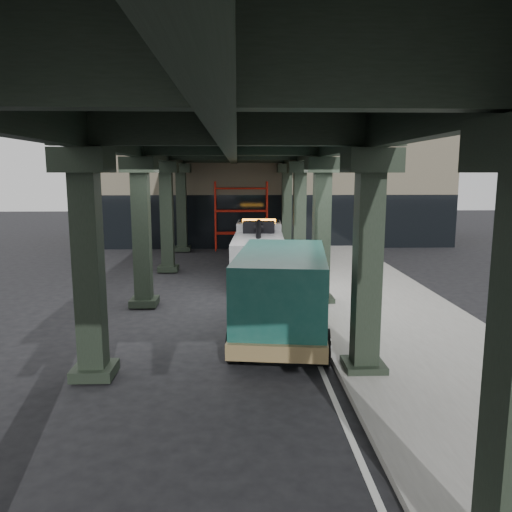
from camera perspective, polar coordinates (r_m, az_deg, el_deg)
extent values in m
plane|color=black|center=(15.25, -1.22, -7.66)|extent=(90.00, 90.00, 0.00)
cube|color=gray|center=(17.79, 13.38, -5.16)|extent=(5.00, 40.00, 0.15)
cube|color=silver|center=(17.27, 4.34, -5.60)|extent=(0.12, 38.00, 0.01)
cube|color=black|center=(11.12, 12.60, -1.09)|extent=(0.55, 0.55, 5.00)
cube|color=black|center=(10.94, 13.03, 10.58)|extent=(1.10, 1.10, 0.50)
cube|color=black|center=(11.76, 12.18, -12.27)|extent=(0.90, 0.90, 0.24)
cube|color=black|center=(16.93, 7.48, 2.64)|extent=(0.55, 0.55, 5.00)
cube|color=black|center=(16.81, 7.65, 10.28)|extent=(1.10, 1.10, 0.50)
cube|color=black|center=(17.35, 7.32, -4.99)|extent=(0.90, 0.90, 0.24)
cube|color=black|center=(22.83, 4.99, 4.44)|extent=(0.55, 0.55, 5.00)
cube|color=black|center=(22.75, 5.07, 10.10)|extent=(1.10, 1.10, 0.50)
cube|color=black|center=(23.15, 4.90, -1.28)|extent=(0.90, 0.90, 0.24)
cube|color=black|center=(28.78, 3.51, 5.50)|extent=(0.55, 0.55, 5.00)
cube|color=black|center=(28.71, 3.56, 9.99)|extent=(1.10, 1.10, 0.50)
cube|color=black|center=(29.03, 3.47, 0.93)|extent=(0.90, 0.90, 0.24)
cube|color=black|center=(11.22, -18.57, -1.27)|extent=(0.55, 0.55, 5.00)
cube|color=black|center=(11.04, -19.19, 10.29)|extent=(1.10, 1.10, 0.50)
cube|color=black|center=(11.85, -17.96, -12.35)|extent=(0.90, 0.90, 0.24)
cube|color=black|center=(16.99, -12.92, 2.50)|extent=(0.55, 0.55, 5.00)
cube|color=black|center=(16.87, -13.20, 10.11)|extent=(1.10, 1.10, 0.50)
cube|color=black|center=(17.42, -12.63, -5.09)|extent=(0.90, 0.90, 0.24)
cube|color=black|center=(22.88, -10.14, 4.34)|extent=(0.55, 0.55, 5.00)
cube|color=black|center=(22.79, -10.31, 9.98)|extent=(1.10, 1.10, 0.50)
cube|color=black|center=(23.20, -9.98, -1.37)|extent=(0.90, 0.90, 0.24)
cube|color=black|center=(28.81, -8.50, 5.42)|extent=(0.55, 0.55, 5.00)
cube|color=black|center=(28.75, -8.61, 9.90)|extent=(1.10, 1.10, 0.50)
cube|color=black|center=(29.07, -8.39, 0.86)|extent=(0.90, 0.90, 0.24)
cube|color=black|center=(16.84, 7.71, 13.00)|extent=(0.35, 32.00, 1.10)
cube|color=black|center=(16.90, -13.31, 12.82)|extent=(0.35, 32.00, 1.10)
cube|color=black|center=(16.60, -2.82, 13.12)|extent=(0.35, 32.00, 1.10)
cube|color=black|center=(16.66, -2.84, 15.52)|extent=(7.40, 32.00, 0.30)
cube|color=#C6B793|center=(34.64, 1.56, 8.68)|extent=(22.00, 10.00, 8.00)
cylinder|color=red|center=(29.60, -4.62, 4.63)|extent=(0.08, 0.08, 4.00)
cylinder|color=red|center=(28.81, -4.69, 4.50)|extent=(0.08, 0.08, 4.00)
cylinder|color=red|center=(29.62, 1.21, 4.66)|extent=(0.08, 0.08, 4.00)
cylinder|color=red|center=(28.83, 1.30, 4.53)|extent=(0.08, 0.08, 4.00)
cylinder|color=red|center=(29.68, -1.69, 2.73)|extent=(3.00, 0.08, 0.08)
cylinder|color=red|center=(29.55, -1.71, 5.23)|extent=(3.00, 0.08, 0.08)
cylinder|color=red|center=(29.48, -1.72, 7.75)|extent=(3.00, 0.08, 0.08)
cube|color=black|center=(21.93, 0.29, -0.69)|extent=(1.24, 6.67, 0.22)
cube|color=silver|center=(24.05, 0.36, 2.03)|extent=(2.19, 2.23, 1.59)
cube|color=silver|center=(25.03, 0.38, 1.30)|extent=(2.11, 0.73, 0.80)
cube|color=black|center=(24.21, 0.36, 3.14)|extent=(2.01, 1.25, 0.75)
cube|color=silver|center=(20.84, 0.26, 0.38)|extent=(2.36, 4.53, 1.24)
cube|color=orange|center=(23.77, 0.35, 4.09)|extent=(1.60, 0.33, 0.14)
cube|color=black|center=(22.47, 0.32, 3.32)|extent=(1.44, 0.61, 0.53)
cylinder|color=black|center=(20.92, 0.27, 2.25)|extent=(0.38, 3.10, 1.19)
cube|color=black|center=(18.79, 0.18, -3.38)|extent=(0.33, 1.25, 0.16)
cube|color=black|center=(18.20, 0.15, -3.95)|extent=(1.43, 0.30, 0.16)
cylinder|color=black|center=(24.47, -1.92, 0.06)|extent=(0.36, 0.99, 0.97)
cylinder|color=silver|center=(24.47, -1.92, 0.06)|extent=(0.37, 0.55, 0.54)
cylinder|color=black|center=(24.45, 2.64, 0.05)|extent=(0.36, 0.99, 0.97)
cylinder|color=silver|center=(24.45, 2.64, 0.05)|extent=(0.37, 0.55, 0.54)
cylinder|color=black|center=(21.60, -2.30, -1.21)|extent=(0.36, 0.99, 0.97)
cylinder|color=silver|center=(21.60, -2.30, -1.21)|extent=(0.37, 0.55, 0.54)
cylinder|color=black|center=(21.58, 2.86, -1.23)|extent=(0.36, 0.99, 0.97)
cylinder|color=silver|center=(21.58, 2.86, -1.23)|extent=(0.37, 0.55, 0.54)
cylinder|color=black|center=(20.47, -2.48, -1.81)|extent=(0.36, 0.99, 0.97)
cylinder|color=silver|center=(20.47, -2.48, -1.81)|extent=(0.37, 0.55, 0.54)
cylinder|color=black|center=(20.45, 2.97, -1.83)|extent=(0.36, 0.99, 0.97)
cylinder|color=silver|center=(20.45, 2.97, -1.83)|extent=(0.37, 0.55, 0.54)
cube|color=#13473E|center=(16.19, 3.42, -2.98)|extent=(2.30, 1.44, 0.95)
cube|color=#13473E|center=(13.26, 2.97, -3.90)|extent=(2.83, 5.01, 2.06)
cube|color=olive|center=(13.89, 3.02, -6.89)|extent=(3.03, 6.17, 0.37)
cube|color=black|center=(15.61, 3.39, -0.28)|extent=(2.10, 0.72, 0.88)
cube|color=black|center=(13.46, 3.05, -1.40)|extent=(2.74, 4.07, 0.58)
cube|color=silver|center=(16.83, 3.47, -3.97)|extent=(2.11, 0.41, 0.32)
cylinder|color=black|center=(16.34, -0.33, -4.87)|extent=(0.41, 0.92, 0.89)
cylinder|color=silver|center=(16.34, -0.33, -4.87)|extent=(0.40, 0.53, 0.49)
cylinder|color=black|center=(16.27, 7.13, -5.01)|extent=(0.41, 0.92, 0.89)
cylinder|color=silver|center=(16.27, 7.13, -5.01)|extent=(0.40, 0.53, 0.49)
cylinder|color=black|center=(12.12, -2.50, -10.06)|extent=(0.41, 0.92, 0.89)
cylinder|color=silver|center=(12.12, -2.50, -10.06)|extent=(0.40, 0.53, 0.49)
cylinder|color=black|center=(12.02, 7.71, -10.30)|extent=(0.41, 0.92, 0.89)
cylinder|color=silver|center=(12.02, 7.71, -10.30)|extent=(0.40, 0.53, 0.49)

